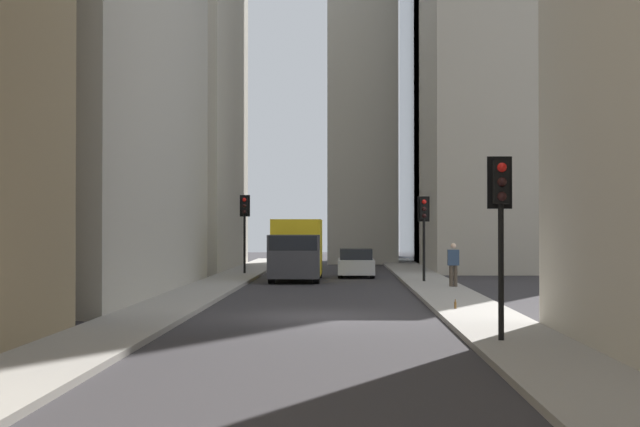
{
  "coord_description": "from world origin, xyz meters",
  "views": [
    {
      "loc": [
        -26.7,
        -0.78,
        2.49
      ],
      "look_at": [
        14.14,
        0.22,
        3.07
      ],
      "focal_mm": 53.88,
      "sensor_mm": 36.0,
      "label": 1
    }
  ],
  "objects_px": {
    "delivery_truck": "(296,249)",
    "sedan_silver": "(356,264)",
    "traffic_light_midblock": "(424,219)",
    "traffic_light_far_junction": "(245,216)",
    "pedestrian": "(453,263)",
    "discarded_bottle": "(455,305)",
    "traffic_light_foreground": "(501,205)"
  },
  "relations": [
    {
      "from": "delivery_truck",
      "to": "sedan_silver",
      "type": "bearing_deg",
      "value": -39.88
    },
    {
      "from": "traffic_light_midblock",
      "to": "traffic_light_far_junction",
      "type": "height_order",
      "value": "traffic_light_far_junction"
    },
    {
      "from": "pedestrian",
      "to": "discarded_bottle",
      "type": "xyz_separation_m",
      "value": [
        -10.26,
        1.12,
        -0.83
      ]
    },
    {
      "from": "traffic_light_far_junction",
      "to": "discarded_bottle",
      "type": "distance_m",
      "value": 22.78
    },
    {
      "from": "traffic_light_midblock",
      "to": "pedestrian",
      "type": "distance_m",
      "value": 4.32
    },
    {
      "from": "delivery_truck",
      "to": "traffic_light_midblock",
      "type": "relative_size",
      "value": 1.75
    },
    {
      "from": "discarded_bottle",
      "to": "pedestrian",
      "type": "bearing_deg",
      "value": -6.21
    },
    {
      "from": "delivery_truck",
      "to": "sedan_silver",
      "type": "height_order",
      "value": "delivery_truck"
    },
    {
      "from": "delivery_truck",
      "to": "traffic_light_foreground",
      "type": "distance_m",
      "value": 25.05
    },
    {
      "from": "traffic_light_foreground",
      "to": "traffic_light_midblock",
      "type": "relative_size",
      "value": 1.04
    },
    {
      "from": "sedan_silver",
      "to": "traffic_light_far_junction",
      "type": "height_order",
      "value": "traffic_light_far_junction"
    },
    {
      "from": "sedan_silver",
      "to": "discarded_bottle",
      "type": "height_order",
      "value": "sedan_silver"
    },
    {
      "from": "delivery_truck",
      "to": "traffic_light_midblock",
      "type": "distance_m",
      "value": 6.41
    },
    {
      "from": "traffic_light_foreground",
      "to": "pedestrian",
      "type": "xyz_separation_m",
      "value": [
        17.92,
        -1.06,
        -1.88
      ]
    },
    {
      "from": "traffic_light_far_junction",
      "to": "traffic_light_midblock",
      "type": "bearing_deg",
      "value": -129.08
    },
    {
      "from": "traffic_light_foreground",
      "to": "traffic_light_midblock",
      "type": "height_order",
      "value": "traffic_light_foreground"
    },
    {
      "from": "traffic_light_foreground",
      "to": "discarded_bottle",
      "type": "distance_m",
      "value": 8.12
    },
    {
      "from": "sedan_silver",
      "to": "discarded_bottle",
      "type": "distance_m",
      "value": 20.26
    },
    {
      "from": "traffic_light_far_junction",
      "to": "pedestrian",
      "type": "bearing_deg",
      "value": -139.0
    },
    {
      "from": "sedan_silver",
      "to": "traffic_light_foreground",
      "type": "distance_m",
      "value": 27.97
    },
    {
      "from": "traffic_light_midblock",
      "to": "discarded_bottle",
      "type": "bearing_deg",
      "value": 178.84
    },
    {
      "from": "traffic_light_far_junction",
      "to": "delivery_truck",
      "type": "bearing_deg",
      "value": -146.42
    },
    {
      "from": "delivery_truck",
      "to": "traffic_light_midblock",
      "type": "xyz_separation_m",
      "value": [
        -2.63,
        -5.68,
        1.39
      ]
    },
    {
      "from": "delivery_truck",
      "to": "traffic_light_far_junction",
      "type": "distance_m",
      "value": 5.41
    },
    {
      "from": "traffic_light_foreground",
      "to": "pedestrian",
      "type": "relative_size",
      "value": 2.23
    },
    {
      "from": "traffic_light_midblock",
      "to": "discarded_bottle",
      "type": "relative_size",
      "value": 13.66
    },
    {
      "from": "traffic_light_far_junction",
      "to": "pedestrian",
      "type": "relative_size",
      "value": 2.32
    },
    {
      "from": "delivery_truck",
      "to": "pedestrian",
      "type": "xyz_separation_m",
      "value": [
        -6.48,
        -6.51,
        -0.39
      ]
    },
    {
      "from": "delivery_truck",
      "to": "traffic_light_midblock",
      "type": "height_order",
      "value": "traffic_light_midblock"
    },
    {
      "from": "delivery_truck",
      "to": "traffic_light_far_junction",
      "type": "xyz_separation_m",
      "value": [
        4.31,
        2.86,
        1.61
      ]
    },
    {
      "from": "sedan_silver",
      "to": "discarded_bottle",
      "type": "bearing_deg",
      "value": -172.64
    },
    {
      "from": "sedan_silver",
      "to": "traffic_light_foreground",
      "type": "bearing_deg",
      "value": -174.53
    }
  ]
}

